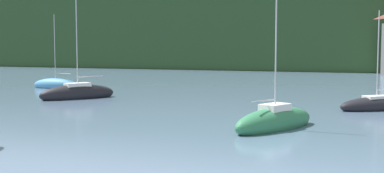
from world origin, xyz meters
name	(u,v)px	position (x,y,z in m)	size (l,w,h in m)	color
sailboat_mid_1	(275,121)	(3.10, 42.42, 0.42)	(4.18, 6.69, 8.06)	#2D754C
sailboat_far_3	(78,94)	(-16.73, 51.70, 0.45)	(5.30, 6.90, 10.10)	black
sailboat_far_4	(376,105)	(8.12, 53.36, 0.34)	(5.73, 5.15, 7.54)	black
sailboat_far_8	(56,85)	(-26.01, 60.28, 0.36)	(5.76, 2.13, 8.77)	teal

